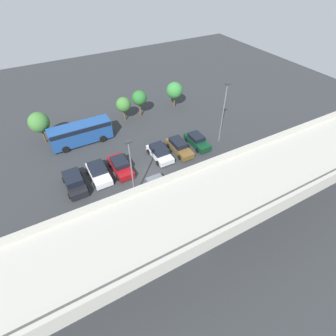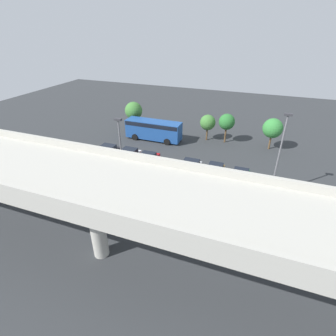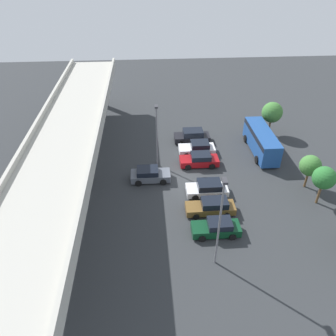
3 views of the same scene
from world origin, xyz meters
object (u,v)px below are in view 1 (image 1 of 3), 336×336
(parked_car_2, at_px, (160,152))
(tree_front_right, at_px, (123,105))
(tree_front_centre, at_px, (139,98))
(tree_front_far_right, at_px, (39,122))
(shuttle_bus, at_px, (81,132))
(parked_car_4, at_px, (120,166))
(parked_car_5, at_px, (98,172))
(lamp_post_mid_lot, at_px, (224,109))
(parked_car_3, at_px, (162,189))
(lamp_post_near_aisle, at_px, (131,167))
(tree_front_left, at_px, (174,90))
(parked_car_1, at_px, (179,146))
(parked_car_0, at_px, (197,141))
(parked_car_6, at_px, (74,182))

(parked_car_2, bearing_deg, tree_front_right, -177.39)
(tree_front_centre, xyz_separation_m, tree_front_far_right, (14.79, 0.17, 0.10))
(shuttle_bus, distance_m, tree_front_right, 8.04)
(parked_car_4, xyz_separation_m, parked_car_5, (2.73, -0.17, -0.01))
(lamp_post_mid_lot, distance_m, tree_front_far_right, 24.60)
(parked_car_2, relative_size, shuttle_bus, 0.52)
(parked_car_3, xyz_separation_m, tree_front_right, (-2.38, -16.83, 1.99))
(parked_car_2, distance_m, lamp_post_near_aisle, 8.55)
(lamp_post_near_aisle, bearing_deg, tree_front_far_right, -66.72)
(parked_car_2, relative_size, tree_front_right, 1.12)
(shuttle_bus, height_order, tree_front_left, tree_front_left)
(parked_car_5, height_order, tree_front_left, tree_front_left)
(parked_car_4, bearing_deg, lamp_post_mid_lot, 86.58)
(parked_car_1, bearing_deg, parked_car_4, -90.57)
(parked_car_1, relative_size, tree_front_far_right, 1.04)
(lamp_post_mid_lot, bearing_deg, parked_car_2, -5.71)
(parked_car_1, relative_size, parked_car_2, 1.11)
(lamp_post_mid_lot, distance_m, tree_front_right, 15.28)
(parked_car_1, bearing_deg, tree_front_left, 152.99)
(parked_car_2, xyz_separation_m, tree_front_centre, (-2.23, -10.91, 2.41))
(parked_car_1, height_order, tree_front_right, tree_front_right)
(parked_car_3, relative_size, lamp_post_near_aisle, 0.57)
(parked_car_5, xyz_separation_m, tree_front_far_right, (4.36, -10.61, 2.51))
(parked_car_3, distance_m, parked_car_5, 8.13)
(shuttle_bus, bearing_deg, tree_front_centre, -164.64)
(parked_car_0, height_order, parked_car_3, parked_car_3)
(parked_car_6, distance_m, lamp_post_mid_lot, 20.63)
(parked_car_4, distance_m, tree_front_right, 12.11)
(parked_car_5, bearing_deg, lamp_post_near_aisle, 25.18)
(shuttle_bus, height_order, lamp_post_mid_lot, lamp_post_mid_lot)
(shuttle_bus, xyz_separation_m, tree_front_right, (-7.50, -2.72, 0.99))
(parked_car_2, xyz_separation_m, lamp_post_mid_lot, (-9.04, 0.90, 4.27))
(shuttle_bus, bearing_deg, tree_front_far_right, -30.06)
(parked_car_4, xyz_separation_m, shuttle_bus, (2.53, -8.14, 1.00))
(parked_car_1, bearing_deg, parked_car_3, -44.44)
(parked_car_6, bearing_deg, parked_car_5, 95.93)
(parked_car_1, height_order, lamp_post_mid_lot, lamp_post_mid_lot)
(parked_car_6, height_order, tree_front_centre, tree_front_centre)
(tree_front_left, bearing_deg, lamp_post_mid_lot, 92.88)
(parked_car_6, xyz_separation_m, tree_front_left, (-19.60, -10.94, 2.24))
(tree_front_left, bearing_deg, parked_car_0, 76.15)
(parked_car_3, bearing_deg, parked_car_4, 23.48)
(parked_car_0, height_order, parked_car_6, parked_car_6)
(parked_car_5, xyz_separation_m, tree_front_left, (-16.65, -10.64, 2.32))
(parked_car_1, height_order, shuttle_bus, shuttle_bus)
(parked_car_0, bearing_deg, parked_car_1, -90.75)
(parked_car_5, bearing_deg, tree_front_far_right, -157.67)
(parked_car_4, height_order, tree_front_left, tree_front_left)
(parked_car_4, height_order, tree_front_far_right, tree_front_far_right)
(parked_car_1, relative_size, parked_car_5, 1.07)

